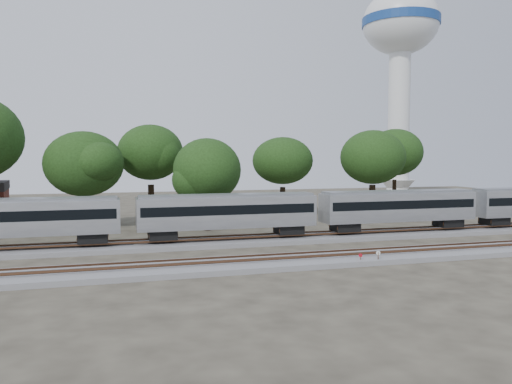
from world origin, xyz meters
TOP-DOWN VIEW (x-y plane):
  - ground at (0.00, 0.00)m, footprint 160.00×160.00m
  - track_far at (0.00, 6.00)m, footprint 160.00×5.00m
  - track_near at (0.00, -4.00)m, footprint 160.00×5.00m
  - train at (6.60, 6.00)m, footprint 105.56×3.01m
  - switch_stand_red at (4.98, -5.84)m, footprint 0.27×0.14m
  - switch_stand_white at (6.36, -6.03)m, footprint 0.33×0.10m
  - switch_lever at (7.92, -5.87)m, footprint 0.57×0.45m
  - water_tower at (38.32, 42.85)m, footprint 13.98×13.98m
  - tree_2 at (-16.03, 19.31)m, footprint 7.53×7.53m
  - tree_3 at (-8.36, 24.19)m, footprint 8.89×8.89m
  - tree_4 at (-2.88, 15.20)m, footprint 6.83×6.83m
  - tree_5 at (8.98, 23.80)m, footprint 7.81×7.81m
  - tree_6 at (20.97, 21.18)m, footprint 8.29×8.29m
  - tree_7 at (27.81, 26.81)m, footprint 9.02×9.02m

SIDE VIEW (x-z plane):
  - ground at x=0.00m, z-range 0.00..0.00m
  - switch_lever at x=7.92m, z-range 0.00..0.30m
  - track_far at x=0.00m, z-range -0.16..0.57m
  - track_near at x=0.00m, z-range -0.16..0.57m
  - switch_stand_red at x=4.98m, z-range 0.12..1.01m
  - switch_stand_white at x=6.36m, z-range 0.14..1.19m
  - train at x=6.60m, z-range 0.90..5.34m
  - tree_4 at x=-2.88m, z-range 1.88..11.52m
  - tree_2 at x=-16.03m, z-range 2.08..12.70m
  - tree_5 at x=8.98m, z-range 2.16..13.16m
  - tree_6 at x=20.97m, z-range 2.29..13.97m
  - tree_3 at x=-8.36m, z-range 2.46..15.00m
  - tree_7 at x=27.81m, z-range 2.50..15.23m
  - water_tower at x=38.32m, z-range 9.32..48.03m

